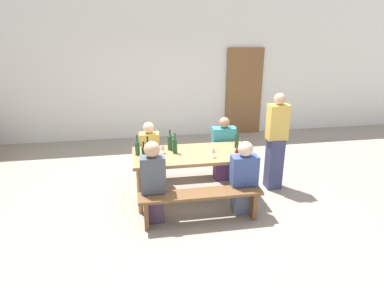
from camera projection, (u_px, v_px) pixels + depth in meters
ground_plane at (192, 196)px, 5.37m from camera, size 24.00×24.00×0.00m
back_wall at (169, 70)px, 7.82m from camera, size 14.00×0.20×3.20m
wooden_door at (244, 92)px, 8.17m from camera, size 0.90×0.06×2.10m
tasting_table at (192, 158)px, 5.14m from camera, size 1.81×0.86×0.75m
bench_near at (201, 199)px, 4.58m from camera, size 1.71×0.30×0.45m
bench_far at (185, 159)px, 5.92m from camera, size 1.71×0.30×0.45m
wine_bottle_0 at (148, 148)px, 4.99m from camera, size 0.07×0.07×0.30m
wine_bottle_1 at (237, 140)px, 5.30m from camera, size 0.07×0.07×0.33m
wine_bottle_2 at (170, 142)px, 5.21m from camera, size 0.08×0.08×0.33m
wine_bottle_3 at (175, 146)px, 5.08m from camera, size 0.07×0.07×0.32m
wine_bottle_4 at (137, 148)px, 5.01m from camera, size 0.07×0.07×0.31m
wine_bottle_5 at (144, 154)px, 4.78m from camera, size 0.07×0.07×0.30m
wine_glass_0 at (163, 147)px, 5.07m from camera, size 0.08×0.08×0.15m
wine_glass_1 at (213, 150)px, 4.92m from camera, size 0.07×0.07×0.16m
wine_glass_2 at (237, 150)px, 4.91m from camera, size 0.07×0.07×0.15m
wine_glass_3 at (150, 155)px, 4.76m from camera, size 0.08×0.08×0.15m
seated_guest_near_0 at (153, 183)px, 4.54m from camera, size 0.34×0.24×1.18m
seated_guest_near_1 at (244, 179)px, 4.76m from camera, size 0.38×0.24×1.10m
seated_guest_far_0 at (150, 155)px, 5.62m from camera, size 0.33×0.24×1.11m
seated_guest_far_1 at (223, 151)px, 5.83m from camera, size 0.41×0.24×1.14m
standing_host at (276, 143)px, 5.41m from camera, size 0.32×0.24×1.62m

